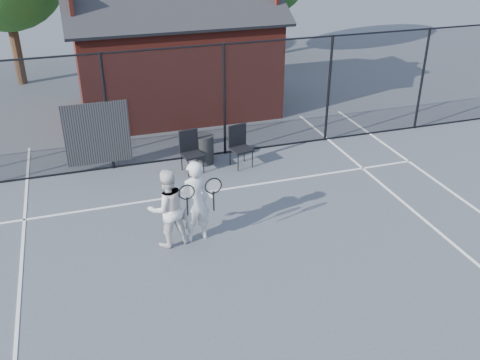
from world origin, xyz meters
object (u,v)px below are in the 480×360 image
object	(u,v)px
clubhouse	(174,60)
player_front	(195,201)
waste_bin	(204,149)
player_back	(168,208)
chair_left	(241,147)
chair_right	(192,153)

from	to	relation	value
clubhouse	player_front	bearing A→B (deg)	-99.01
clubhouse	waste_bin	xyz separation A→B (m)	(-0.20, -4.40, -1.22)
clubhouse	player_back	distance (m)	8.08
chair_left	player_front	bearing A→B (deg)	-134.75
player_front	chair_left	distance (m)	3.54
player_back	waste_bin	distance (m)	3.81
player_front	player_back	bearing A→B (deg)	178.44
player_back	waste_bin	world-z (taller)	player_back
clubhouse	player_back	xyz separation A→B (m)	(-1.79, -7.84, -0.79)
clubhouse	chair_right	distance (m)	4.98
chair_left	chair_right	size ratio (longest dim) A/B	1.01
player_front	chair_right	xyz separation A→B (m)	(0.65, 3.02, -0.35)
clubhouse	chair_left	distance (m)	5.06
clubhouse	player_front	world-z (taller)	clubhouse
clubhouse	chair_left	world-z (taller)	clubhouse
player_front	player_back	world-z (taller)	player_front
chair_right	waste_bin	distance (m)	0.60
chair_right	waste_bin	size ratio (longest dim) A/B	1.35
clubhouse	player_back	size ratio (longest dim) A/B	3.99
player_front	waste_bin	world-z (taller)	player_front
player_front	chair_left	bearing A→B (deg)	57.03
clubhouse	chair_left	xyz separation A→B (m)	(0.67, -4.90, -1.08)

